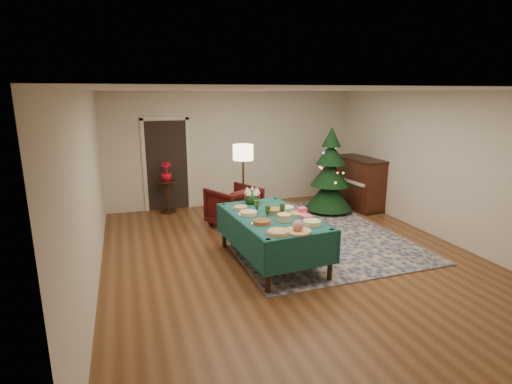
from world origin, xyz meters
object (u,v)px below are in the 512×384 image
object	(u,v)px
side_table	(168,197)
potted_plant	(167,176)
armchair	(234,205)
piano	(359,183)
floor_lamp	(243,157)
gift_box	(302,211)
christmas_tree	(330,175)
buffet_table	(272,225)

from	to	relation	value
side_table	potted_plant	size ratio (longest dim) A/B	1.67
armchair	piano	xyz separation A→B (m)	(3.18, 0.41, 0.13)
floor_lamp	side_table	bearing A→B (deg)	134.22
gift_box	potted_plant	world-z (taller)	potted_plant
side_table	potted_plant	distance (m)	0.50
potted_plant	christmas_tree	world-z (taller)	christmas_tree
gift_box	potted_plant	size ratio (longest dim) A/B	0.29
piano	floor_lamp	bearing A→B (deg)	-171.93
armchair	piano	bearing A→B (deg)	161.58
armchair	side_table	xyz separation A→B (m)	(-1.16, 1.40, -0.10)
gift_box	christmas_tree	bearing A→B (deg)	52.55
armchair	potted_plant	world-z (taller)	potted_plant
gift_box	potted_plant	bearing A→B (deg)	117.12
gift_box	floor_lamp	bearing A→B (deg)	100.57
gift_box	armchair	xyz separation A→B (m)	(-0.58, 2.00, -0.39)
side_table	buffet_table	bearing A→B (deg)	-69.29
buffet_table	gift_box	distance (m)	0.53
christmas_tree	piano	xyz separation A→B (m)	(0.86, 0.15, -0.29)
potted_plant	piano	xyz separation A→B (m)	(4.34, -0.99, -0.28)
buffet_table	gift_box	bearing A→B (deg)	-7.17
floor_lamp	side_table	size ratio (longest dim) A/B	2.27
gift_box	side_table	distance (m)	3.85
armchair	christmas_tree	distance (m)	2.37
floor_lamp	christmas_tree	world-z (taller)	christmas_tree
christmas_tree	piano	world-z (taller)	christmas_tree
floor_lamp	christmas_tree	size ratio (longest dim) A/B	0.86
gift_box	floor_lamp	world-z (taller)	floor_lamp
potted_plant	piano	world-z (taller)	piano
side_table	christmas_tree	xyz separation A→B (m)	(3.48, -1.13, 0.51)
floor_lamp	side_table	xyz separation A→B (m)	(-1.37, 1.41, -1.05)
buffet_table	armchair	world-z (taller)	armchair
buffet_table	side_table	bearing A→B (deg)	110.71
buffet_table	side_table	world-z (taller)	buffet_table
gift_box	piano	distance (m)	3.56
gift_box	armchair	world-z (taller)	armchair
buffet_table	side_table	size ratio (longest dim) A/B	2.88
side_table	christmas_tree	distance (m)	3.70
gift_box	floor_lamp	xyz separation A→B (m)	(-0.37, 1.99, 0.57)
buffet_table	christmas_tree	xyz separation A→B (m)	(2.22, 2.21, 0.24)
floor_lamp	potted_plant	xyz separation A→B (m)	(-1.37, 1.41, -0.55)
side_table	potted_plant	world-z (taller)	potted_plant
buffet_table	floor_lamp	xyz separation A→B (m)	(0.11, 1.93, 0.78)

